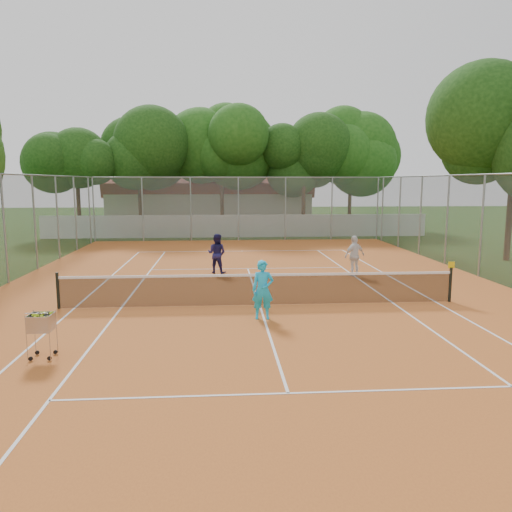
{
  "coord_description": "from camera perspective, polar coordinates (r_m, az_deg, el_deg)",
  "views": [
    {
      "loc": [
        -1.17,
        -14.67,
        3.72
      ],
      "look_at": [
        0.0,
        1.5,
        1.3
      ],
      "focal_mm": 35.0,
      "sensor_mm": 36.0,
      "label": 1
    }
  ],
  "objects": [
    {
      "name": "tropical_trees",
      "position": [
        36.72,
        -2.34,
        10.48
      ],
      "size": [
        29.0,
        19.0,
        10.0
      ],
      "primitive_type": "cube",
      "color": "#13350D",
      "rests_on": "ground"
    },
    {
      "name": "perimeter_fence",
      "position": [
        14.82,
        0.42,
        1.82
      ],
      "size": [
        18.0,
        34.0,
        4.0
      ],
      "primitive_type": "cube",
      "color": "slate",
      "rests_on": "ground"
    },
    {
      "name": "tennis_net",
      "position": [
        15.07,
        0.41,
        -3.81
      ],
      "size": [
        11.88,
        0.1,
        0.98
      ],
      "primitive_type": "cube",
      "color": "black",
      "rests_on": "court_pad"
    },
    {
      "name": "player_far_right",
      "position": [
        20.11,
        11.2,
        0.03
      ],
      "size": [
        1.02,
        0.74,
        1.6
      ],
      "primitive_type": "imported",
      "rotation": [
        0.0,
        0.0,
        3.56
      ],
      "color": "silver",
      "rests_on": "court_pad"
    },
    {
      "name": "court_lines",
      "position": [
        15.18,
        0.41,
        -5.61
      ],
      "size": [
        10.98,
        23.78,
        0.01
      ],
      "primitive_type": "cube",
      "color": "white",
      "rests_on": "court_pad"
    },
    {
      "name": "boundary_wall",
      "position": [
        33.83,
        -2.14,
        3.44
      ],
      "size": [
        26.0,
        0.3,
        1.5
      ],
      "primitive_type": "cube",
      "color": "white",
      "rests_on": "ground"
    },
    {
      "name": "player_near",
      "position": [
        13.53,
        0.78,
        -3.87
      ],
      "size": [
        0.6,
        0.41,
        1.61
      ],
      "primitive_type": "imported",
      "rotation": [
        0.0,
        0.0,
        -0.05
      ],
      "color": "#1BB7EA",
      "rests_on": "court_pad"
    },
    {
      "name": "ground",
      "position": [
        15.18,
        0.41,
        -5.69
      ],
      "size": [
        120.0,
        120.0,
        0.0
      ],
      "primitive_type": "plane",
      "color": "#1B370F",
      "rests_on": "ground"
    },
    {
      "name": "ball_hopper",
      "position": [
        11.55,
        -23.28,
        -8.2
      ],
      "size": [
        0.62,
        0.62,
        1.04
      ],
      "primitive_type": "cube",
      "rotation": [
        0.0,
        0.0,
        0.27
      ],
      "color": "#A8A9AF",
      "rests_on": "court_pad"
    },
    {
      "name": "player_far_left",
      "position": [
        20.34,
        -4.5,
        0.29
      ],
      "size": [
        0.96,
        0.86,
        1.61
      ],
      "primitive_type": "imported",
      "rotation": [
        0.0,
        0.0,
        2.76
      ],
      "color": "#1C194D",
      "rests_on": "court_pad"
    },
    {
      "name": "clubhouse",
      "position": [
        43.71,
        -5.25,
        6.46
      ],
      "size": [
        16.4,
        9.0,
        4.4
      ],
      "primitive_type": "cube",
      "color": "beige",
      "rests_on": "ground"
    },
    {
      "name": "court_pad",
      "position": [
        15.18,
        0.41,
        -5.66
      ],
      "size": [
        18.0,
        34.0,
        0.02
      ],
      "primitive_type": "cube",
      "color": "#BA5F24",
      "rests_on": "ground"
    }
  ]
}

